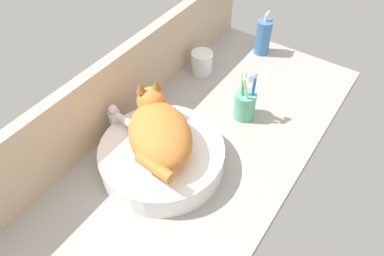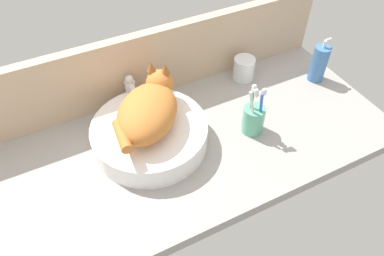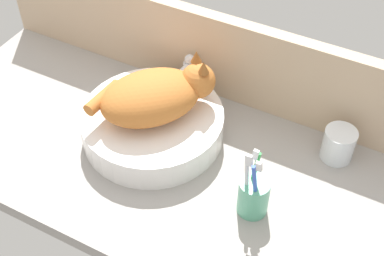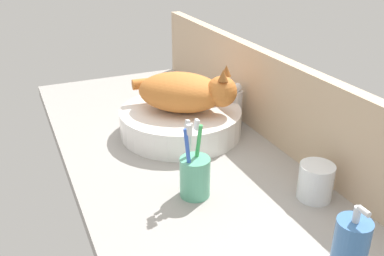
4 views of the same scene
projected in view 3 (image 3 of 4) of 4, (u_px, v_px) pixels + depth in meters
ground_plane at (171, 164)px, 133.87cm from camera, size 137.63×59.96×4.00cm
backsplash_panel at (222, 57)px, 141.06cm from camera, size 137.63×3.60×24.52cm
sink_basin at (153, 124)px, 135.43cm from camera, size 35.99×35.99×7.64cm
cat at (156, 95)px, 128.99cm from camera, size 29.02×30.10×14.00cm
faucet at (188, 76)px, 143.26cm from camera, size 3.60×11.84×13.60cm
toothbrush_cup at (253, 195)px, 118.07cm from camera, size 6.99×6.99×18.72cm
water_glass at (338, 146)px, 130.50cm from camera, size 7.94×7.94×8.48cm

